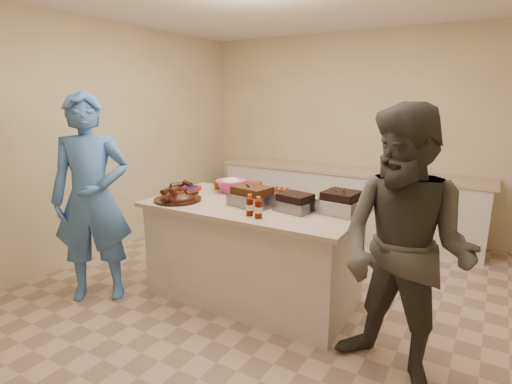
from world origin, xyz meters
The scene contains 20 objects.
room centered at (0.00, 0.00, 0.00)m, with size 4.50×5.00×2.70m, color beige, non-canonical shape.
back_counter centered at (0.00, 2.20, 0.45)m, with size 3.60×0.64×0.90m, color beige, non-canonical shape.
island centered at (-0.11, -0.03, 0.00)m, with size 1.93×1.01×0.91m, color beige, non-canonical shape.
rib_platter centered at (-0.77, -0.29, 0.91)m, with size 0.44×0.44×0.18m, color #3D150C, non-canonical shape.
pulled_pork_tray centered at (-0.09, -0.08, 0.91)m, with size 0.37×0.28×0.11m, color #47230F.
brisket_tray centered at (0.31, -0.03, 0.91)m, with size 0.30×0.25×0.09m, color black.
roasting_pan centered at (0.66, 0.11, 0.91)m, with size 0.31×0.31×0.13m, color gray.
coleslaw_bowl centered at (-0.53, 0.25, 0.91)m, with size 0.31×0.31×0.21m, color #CB3073, non-canonical shape.
sausage_plate centered at (0.02, 0.30, 0.91)m, with size 0.32×0.32×0.05m, color silver.
mac_cheese_dish centered at (0.57, 0.34, 0.91)m, with size 0.31×0.23×0.08m, color orange.
bbq_bottle_a centered at (0.16, -0.37, 0.91)m, with size 0.06×0.06×0.18m, color #450E02.
bbq_bottle_b centered at (0.06, -0.35, 0.91)m, with size 0.06×0.06×0.18m, color #450E02.
mustard_bottle centered at (-0.25, 0.05, 0.91)m, with size 0.05×0.05×0.13m, color #DAB600.
sauce_bowl centered at (-0.11, 0.25, 0.91)m, with size 0.14×0.04×0.14m, color silver.
plate_stack_large centered at (-0.96, 0.12, 0.91)m, with size 0.22×0.22×0.03m, color maroon.
plate_stack_small centered at (-0.94, -0.11, 0.91)m, with size 0.19×0.19×0.03m, color maroon.
plastic_cup centered at (-0.74, 0.28, 0.91)m, with size 0.09×0.08×0.09m, color #883F12.
basket_stack centered at (-0.37, 0.37, 0.91)m, with size 0.19×0.14×0.10m, color maroon.
guest_blue centered at (-1.37, -0.76, 0.00)m, with size 0.69×1.90×0.46m, color #4270B5.
guest_gray centered at (1.30, -0.51, 0.00)m, with size 0.89×1.83×0.69m, color #474540.
Camera 1 is at (1.71, -2.98, 1.86)m, focal length 28.00 mm.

